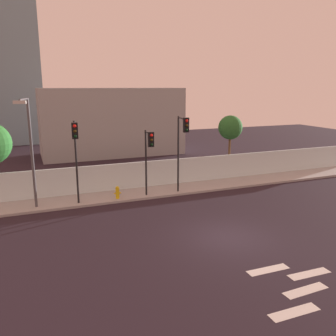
% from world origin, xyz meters
% --- Properties ---
extents(ground_plane, '(80.00, 80.00, 0.00)m').
position_xyz_m(ground_plane, '(0.00, 0.00, 0.00)').
color(ground_plane, black).
extents(sidewalk, '(36.00, 2.40, 0.15)m').
position_xyz_m(sidewalk, '(0.00, 8.20, 0.07)').
color(sidewalk, '#9D9D9D').
rests_on(sidewalk, ground).
extents(perimeter_wall, '(36.00, 0.18, 1.80)m').
position_xyz_m(perimeter_wall, '(0.00, 9.49, 1.05)').
color(perimeter_wall, silver).
rests_on(perimeter_wall, sidewalk).
extents(crosswalk_marking, '(4.01, 3.00, 0.01)m').
position_xyz_m(crosswalk_marking, '(0.02, -4.53, 0.00)').
color(crosswalk_marking, silver).
rests_on(crosswalk_marking, ground).
extents(traffic_light_left, '(0.38, 1.48, 4.99)m').
position_xyz_m(traffic_light_left, '(-6.00, 6.90, 3.78)').
color(traffic_light_left, black).
rests_on(traffic_light_left, sidewalk).
extents(traffic_light_center, '(0.34, 1.37, 4.24)m').
position_xyz_m(traffic_light_center, '(-1.60, 6.92, 3.26)').
color(traffic_light_center, black).
rests_on(traffic_light_center, sidewalk).
extents(traffic_light_right, '(0.35, 1.58, 5.05)m').
position_xyz_m(traffic_light_right, '(0.63, 6.86, 3.82)').
color(traffic_light_right, black).
rests_on(traffic_light_right, sidewalk).
extents(street_lamp_curbside, '(0.78, 2.27, 6.30)m').
position_xyz_m(street_lamp_curbside, '(-8.41, 7.42, 3.95)').
color(street_lamp_curbside, '#4C4C51').
rests_on(street_lamp_curbside, sidewalk).
extents(fire_hydrant, '(0.44, 0.26, 0.79)m').
position_xyz_m(fire_hydrant, '(-3.51, 7.52, 0.57)').
color(fire_hydrant, gold).
rests_on(fire_hydrant, sidewalk).
extents(roadside_tree_midleft, '(1.88, 1.88, 4.87)m').
position_xyz_m(roadside_tree_midleft, '(6.32, 10.35, 3.89)').
color(roadside_tree_midleft, brown).
rests_on(roadside_tree_midleft, ground).
extents(low_building_distant, '(14.39, 6.00, 6.90)m').
position_xyz_m(low_building_distant, '(-0.07, 23.49, 3.45)').
color(low_building_distant, '#969696').
rests_on(low_building_distant, ground).
extents(tower_on_skyline, '(7.96, 5.00, 28.53)m').
position_xyz_m(tower_on_skyline, '(-10.15, 35.49, 14.27)').
color(tower_on_skyline, '#728F9D').
rests_on(tower_on_skyline, ground).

